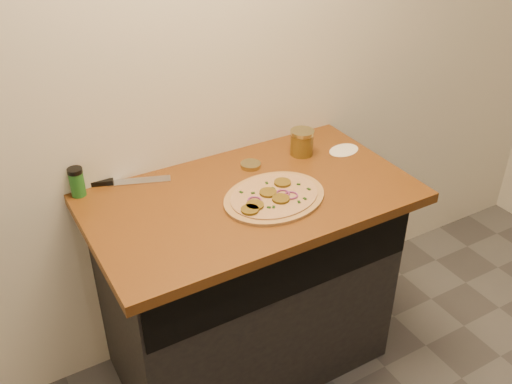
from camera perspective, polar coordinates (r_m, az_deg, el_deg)
cabinet at (r=2.40m, az=-0.86°, el=-9.27°), size 1.10×0.60×0.86m
countertop at (r=2.11m, az=-0.56°, el=-0.53°), size 1.20×0.70×0.04m
pizza at (r=2.06m, az=1.81°, el=-0.49°), size 0.45×0.45×0.03m
chefs_knife at (r=2.21m, az=-13.78°, el=0.97°), size 0.33×0.15×0.02m
mason_jar_lid at (r=2.26m, az=-0.54°, el=2.72°), size 0.10×0.10×0.02m
salsa_jar at (r=2.34m, az=4.61°, el=4.98°), size 0.10×0.10×0.11m
spice_shaker at (r=2.15m, az=-17.48°, el=0.97°), size 0.06×0.06×0.11m
flour_spill at (r=2.41m, az=8.77°, el=4.16°), size 0.17×0.17×0.00m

